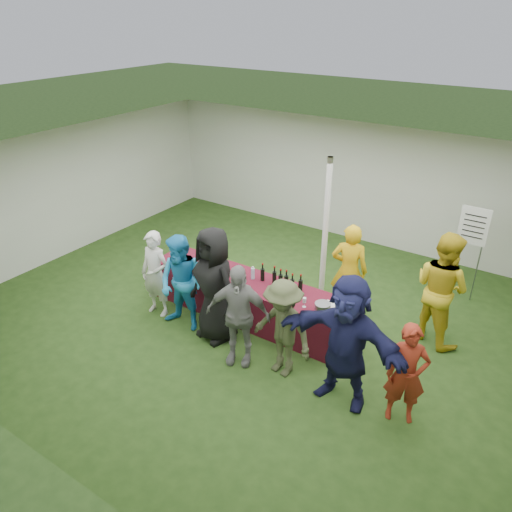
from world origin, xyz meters
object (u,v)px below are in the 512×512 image
Objects in this scene: customer_1 at (182,284)px; customer_4 at (283,329)px; staff_pourer at (349,271)px; dump_bucket at (323,308)px; staff_back at (441,288)px; serving_table at (246,298)px; customer_0 at (156,274)px; customer_2 at (214,285)px; customer_6 at (407,374)px; customer_5 at (346,341)px; customer_3 at (238,315)px; wine_list_sign at (472,233)px.

customer_1 is 1.98m from customer_4.
dump_bucket is at bearing 81.30° from staff_pourer.
staff_back is at bearing 27.35° from customer_1.
dump_bucket reaches higher than serving_table.
serving_table is 2.31× the size of customer_0.
customer_2 reaches higher than customer_1.
customer_0 reaches higher than customer_6.
customer_5 is at bearing 98.77° from staff_back.
customer_2 is at bearing -96.33° from serving_table.
customer_3 is at bearing -11.67° from customer_1.
customer_6 is (1.80, 0.09, -0.05)m from customer_4.
staff_pourer is at bearing 40.02° from customer_1.
customer_0 is 1.30m from customer_2.
staff_back is at bearing 22.16° from serving_table.
wine_list_sign reaches higher than dump_bucket.
dump_bucket is (1.56, -0.22, 0.46)m from serving_table.
customer_1 is 1.31m from customer_3.
serving_table is at bearing -136.89° from wine_list_sign.
customer_2 is 3.17m from customer_6.
customer_6 is at bearing -15.22° from serving_table.
customer_3 is 1.14× the size of customer_6.
customer_0 is 4.45m from customer_6.
staff_pourer is 0.89× the size of customer_2.
customer_2 reaches higher than customer_3.
staff_pourer is at bearing 36.88° from serving_table.
wine_list_sign is 4.67m from customer_2.
dump_bucket is 0.14× the size of staff_pourer.
wine_list_sign is at bearing 69.28° from customer_6.
customer_4 is 1.80m from customer_6.
customer_4 is at bearing -4.32° from customer_1.
staff_pourer is at bearing 94.90° from customer_4.
serving_table is 1.19m from customer_1.
wine_list_sign is (1.40, 2.99, 0.48)m from dump_bucket.
staff_pourer is 2.17m from customer_5.
customer_4 is (-1.63, -2.11, -0.18)m from staff_back.
staff_back reaches higher than dump_bucket.
serving_table is 1.64m from dump_bucket.
customer_3 is (-0.97, -0.84, -0.01)m from dump_bucket.
customer_6 is (0.82, 0.10, -0.24)m from customer_5.
customer_6 is at bearing -1.88° from customer_1.
customer_3 is (0.59, -1.06, 0.45)m from serving_table.
serving_table is 1.89× the size of staff_back.
serving_table is 1.85× the size of customer_5.
wine_list_sign is at bearing -65.78° from staff_back.
wine_list_sign reaches higher than customer_4.
customer_5 is at bearing -3.78° from customer_1.
customer_2 is (-3.00, -1.94, 0.02)m from staff_back.
customer_3 is at bearing -61.00° from serving_table.
customer_1 reaches higher than customer_0.
customer_2 is at bearing 35.17° from staff_pourer.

